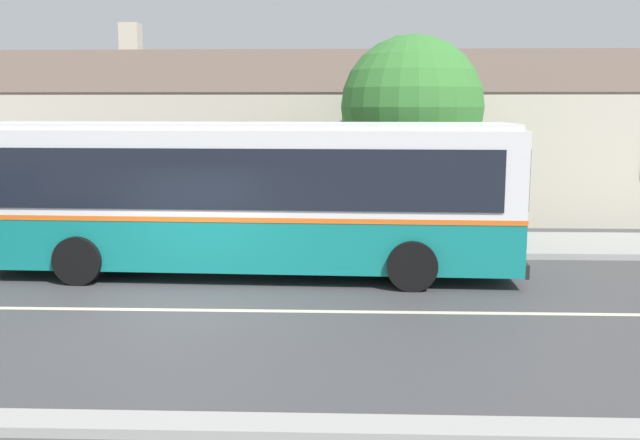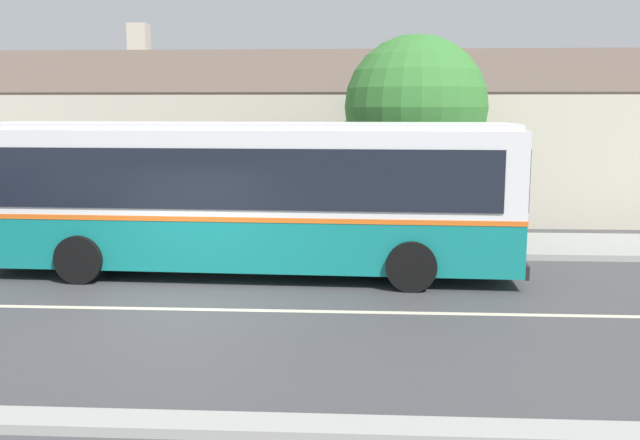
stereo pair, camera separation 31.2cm
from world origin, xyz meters
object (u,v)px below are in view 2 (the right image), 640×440
transit_bus (244,193)px  bench_by_building (35,225)px  bus_stop_sign (514,189)px  street_tree_primary (416,107)px

transit_bus → bench_by_building: (-5.87, 2.53, -1.18)m
bench_by_building → transit_bus: bearing=-23.3°
bench_by_building → bus_stop_sign: bus_stop_sign is taller
street_tree_primary → bus_stop_sign: size_ratio=2.28×
street_tree_primary → bench_by_building: bearing=-170.8°
transit_bus → bus_stop_sign: size_ratio=4.88×
bus_stop_sign → street_tree_primary: bearing=137.8°
bench_by_building → street_tree_primary: (9.82, 1.59, 3.01)m
bench_by_building → street_tree_primary: street_tree_primary is taller
transit_bus → bus_stop_sign: (6.18, 2.09, -0.11)m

